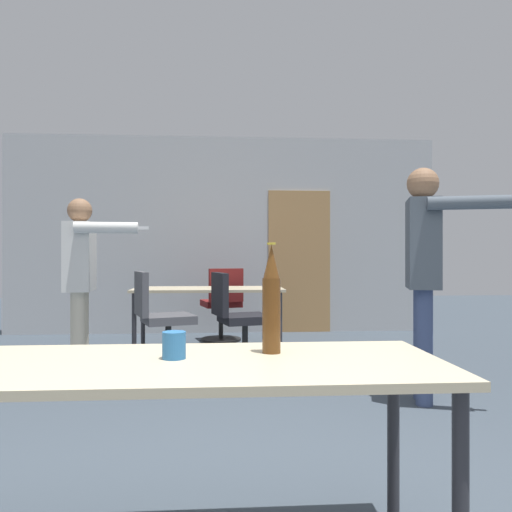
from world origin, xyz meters
The scene contains 10 objects.
back_wall centered at (0.03, 5.72, 1.40)m, with size 6.17×0.12×2.82m.
conference_table_near centered at (-0.21, 0.23, 0.67)m, with size 1.88×0.70×0.74m.
conference_table_far centered at (-0.18, 4.19, 0.66)m, with size 1.69×0.72×0.74m.
person_near_casual centered at (1.50, 2.15, 1.08)m, with size 0.75×0.73×1.76m.
person_left_plaid centered at (-1.29, 3.10, 0.98)m, with size 0.78×0.60×1.62m.
office_chair_near_pushed centered at (0.13, 3.43, 0.44)m, with size 0.62×0.57×0.94m.
office_chair_mid_tucked centered at (-0.02, 4.93, 0.45)m, with size 0.56×0.62×0.94m.
office_chair_far_left centered at (-0.62, 3.35, 0.45)m, with size 0.64×0.59×0.95m.
beer_bottle centered at (0.15, 0.35, 0.93)m, with size 0.07×0.07×0.41m.
drink_cup centered at (-0.20, 0.27, 0.78)m, with size 0.08×0.08×0.10m.
Camera 1 is at (-0.04, -1.50, 1.10)m, focal length 35.00 mm.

